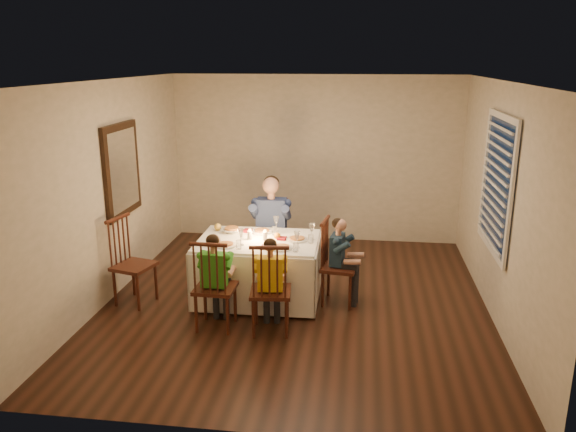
# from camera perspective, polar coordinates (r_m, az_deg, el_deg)

# --- Properties ---
(ground) EXTENTS (5.00, 5.00, 0.00)m
(ground) POSITION_cam_1_polar(r_m,az_deg,el_deg) (6.87, 0.83, -8.66)
(ground) COLOR black
(ground) RESTS_ON ground
(wall_left) EXTENTS (0.02, 5.00, 2.60)m
(wall_left) POSITION_cam_1_polar(r_m,az_deg,el_deg) (7.05, -17.60, 2.43)
(wall_left) COLOR beige
(wall_left) RESTS_ON ground
(wall_right) EXTENTS (0.02, 5.00, 2.60)m
(wall_right) POSITION_cam_1_polar(r_m,az_deg,el_deg) (6.57, 20.76, 1.18)
(wall_right) COLOR beige
(wall_right) RESTS_ON ground
(wall_back) EXTENTS (4.50, 0.02, 2.60)m
(wall_back) POSITION_cam_1_polar(r_m,az_deg,el_deg) (8.87, 2.79, 5.78)
(wall_back) COLOR beige
(wall_back) RESTS_ON ground
(ceiling) EXTENTS (5.00, 5.00, 0.00)m
(ceiling) POSITION_cam_1_polar(r_m,az_deg,el_deg) (6.25, 0.93, 13.58)
(ceiling) COLOR white
(ceiling) RESTS_ON wall_back
(dining_table) EXTENTS (1.47, 1.07, 0.73)m
(dining_table) POSITION_cam_1_polar(r_m,az_deg,el_deg) (6.75, -3.04, -4.17)
(dining_table) COLOR white
(dining_table) RESTS_ON ground
(chair_adult) EXTENTS (0.43, 0.41, 1.03)m
(chair_adult) POSITION_cam_1_polar(r_m,az_deg,el_deg) (7.68, -1.68, -5.93)
(chair_adult) COLOR #3A1510
(chair_adult) RESTS_ON ground
(chair_near_left) EXTENTS (0.43, 0.41, 1.03)m
(chair_near_left) POSITION_cam_1_polar(r_m,az_deg,el_deg) (6.31, -7.25, -11.09)
(chair_near_left) COLOR #3A1510
(chair_near_left) RESTS_ON ground
(chair_near_right) EXTENTS (0.47, 0.45, 1.03)m
(chair_near_right) POSITION_cam_1_polar(r_m,az_deg,el_deg) (6.18, -1.74, -11.57)
(chair_near_right) COLOR #3A1510
(chair_near_right) RESTS_ON ground
(chair_end) EXTENTS (0.46, 0.48, 1.03)m
(chair_end) POSITION_cam_1_polar(r_m,az_deg,el_deg) (6.86, 5.14, -8.74)
(chair_end) COLOR #3A1510
(chair_end) RESTS_ON ground
(chair_extra) EXTENTS (0.51, 0.53, 1.06)m
(chair_extra) POSITION_cam_1_polar(r_m,az_deg,el_deg) (7.08, -15.09, -8.46)
(chair_extra) COLOR #3A1510
(chair_extra) RESTS_ON ground
(adult) EXTENTS (0.52, 0.48, 1.36)m
(adult) POSITION_cam_1_polar(r_m,az_deg,el_deg) (7.68, -1.68, -5.93)
(adult) COLOR navy
(adult) RESTS_ON ground
(child_green) EXTENTS (0.36, 0.33, 1.07)m
(child_green) POSITION_cam_1_polar(r_m,az_deg,el_deg) (6.31, -7.25, -11.09)
(child_green) COLOR green
(child_green) RESTS_ON ground
(child_yellow) EXTENTS (0.38, 0.35, 1.06)m
(child_yellow) POSITION_cam_1_polar(r_m,az_deg,el_deg) (6.18, -1.74, -11.57)
(child_yellow) COLOR yellow
(child_yellow) RESTS_ON ground
(child_teal) EXTENTS (0.36, 0.39, 1.05)m
(child_teal) POSITION_cam_1_polar(r_m,az_deg,el_deg) (6.86, 5.14, -8.74)
(child_teal) COLOR #1A2E42
(child_teal) RESTS_ON ground
(setting_adult) EXTENTS (0.26, 0.26, 0.02)m
(setting_adult) POSITION_cam_1_polar(r_m,az_deg,el_deg) (6.95, -2.66, -1.59)
(setting_adult) COLOR silver
(setting_adult) RESTS_ON dining_table
(setting_green) EXTENTS (0.26, 0.26, 0.02)m
(setting_green) POSITION_cam_1_polar(r_m,az_deg,el_deg) (6.48, -6.36, -2.96)
(setting_green) COLOR silver
(setting_green) RESTS_ON dining_table
(setting_yellow) EXTENTS (0.26, 0.26, 0.02)m
(setting_yellow) POSITION_cam_1_polar(r_m,az_deg,el_deg) (6.36, -0.66, -3.25)
(setting_yellow) COLOR silver
(setting_yellow) RESTS_ON dining_table
(setting_teal) EXTENTS (0.26, 0.26, 0.02)m
(setting_teal) POSITION_cam_1_polar(r_m,az_deg,el_deg) (6.64, 0.93, -2.39)
(setting_teal) COLOR silver
(setting_teal) RESTS_ON dining_table
(candle_left) EXTENTS (0.06, 0.06, 0.10)m
(candle_left) POSITION_cam_1_polar(r_m,az_deg,el_deg) (6.68, -3.91, -1.97)
(candle_left) COLOR white
(candle_left) RESTS_ON dining_table
(candle_right) EXTENTS (0.06, 0.06, 0.10)m
(candle_right) POSITION_cam_1_polar(r_m,az_deg,el_deg) (6.65, -2.36, -2.03)
(candle_right) COLOR white
(candle_right) RESTS_ON dining_table
(squash) EXTENTS (0.09, 0.09, 0.09)m
(squash) POSITION_cam_1_polar(r_m,az_deg,el_deg) (7.06, -7.15, -1.12)
(squash) COLOR gold
(squash) RESTS_ON dining_table
(orange_fruit) EXTENTS (0.08, 0.08, 0.08)m
(orange_fruit) POSITION_cam_1_polar(r_m,az_deg,el_deg) (6.68, -1.10, -2.03)
(orange_fruit) COLOR orange
(orange_fruit) RESTS_ON dining_table
(serving_bowl) EXTENTS (0.26, 0.26, 0.05)m
(serving_bowl) POSITION_cam_1_polar(r_m,az_deg,el_deg) (6.95, -5.73, -1.49)
(serving_bowl) COLOR silver
(serving_bowl) RESTS_ON dining_table
(wall_mirror) EXTENTS (0.06, 0.95, 1.15)m
(wall_mirror) POSITION_cam_1_polar(r_m,az_deg,el_deg) (7.27, -16.51, 4.51)
(wall_mirror) COLOR black
(wall_mirror) RESTS_ON wall_left
(window_blinds) EXTENTS (0.07, 1.34, 1.54)m
(window_blinds) POSITION_cam_1_polar(r_m,az_deg,el_deg) (6.61, 20.37, 3.09)
(window_blinds) COLOR black
(window_blinds) RESTS_ON wall_right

